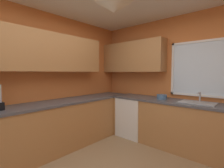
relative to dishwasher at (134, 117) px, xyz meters
name	(u,v)px	position (x,y,z in m)	size (l,w,h in m)	color
room_shell	(116,51)	(0.48, -1.20, 1.32)	(3.74, 4.12, 2.64)	#D17238
counter_run_left	(50,127)	(-0.66, -1.66, 0.02)	(0.65, 3.73, 0.90)	#AD7542
counter_run_back	(182,125)	(1.05, 0.03, 0.02)	(2.83, 0.65, 0.90)	#AD7542
dishwasher	(134,117)	(0.00, 0.00, 0.00)	(0.60, 0.60, 0.86)	white
sink_assembly	(198,102)	(1.30, 0.04, 0.48)	(0.57, 0.40, 0.19)	#9EA0A5
bowl	(162,97)	(0.65, 0.03, 0.52)	(0.20, 0.20, 0.09)	#4C7099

